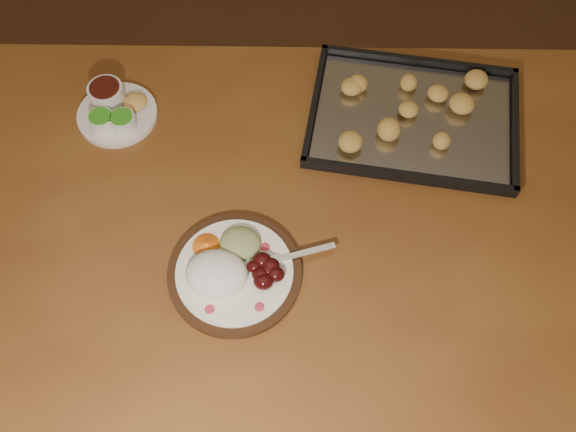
# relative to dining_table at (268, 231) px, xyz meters

# --- Properties ---
(ground) EXTENTS (4.00, 4.00, 0.00)m
(ground) POSITION_rel_dining_table_xyz_m (-0.27, -0.15, -0.65)
(ground) COLOR #4F301B
(ground) RESTS_ON ground
(dining_table) EXTENTS (1.59, 1.06, 0.75)m
(dining_table) POSITION_rel_dining_table_xyz_m (0.00, 0.00, 0.00)
(dining_table) COLOR brown
(dining_table) RESTS_ON ground
(dinner_plate) EXTENTS (0.32, 0.26, 0.06)m
(dinner_plate) POSITION_rel_dining_table_xyz_m (-0.04, -0.15, 0.12)
(dinner_plate) COLOR black
(dinner_plate) RESTS_ON dining_table
(condiment_saucer) EXTENTS (0.18, 0.18, 0.06)m
(condiment_saucer) POSITION_rel_dining_table_xyz_m (-0.37, 0.20, 0.12)
(condiment_saucer) COLOR silver
(condiment_saucer) RESTS_ON dining_table
(baking_tray) EXTENTS (0.47, 0.35, 0.05)m
(baking_tray) POSITION_rel_dining_table_xyz_m (0.29, 0.27, 0.11)
(baking_tray) COLOR black
(baking_tray) RESTS_ON dining_table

